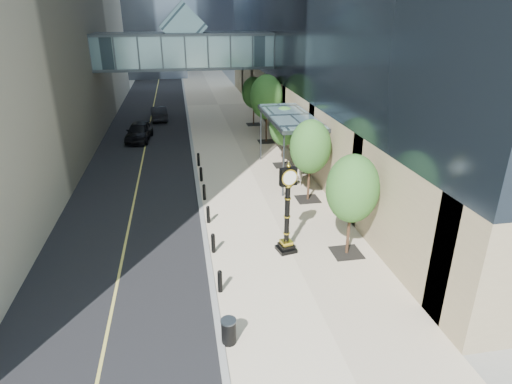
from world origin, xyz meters
TOP-DOWN VIEW (x-y plane):
  - ground at (0.00, 0.00)m, footprint 320.00×320.00m
  - road at (-7.00, 40.00)m, footprint 8.00×180.00m
  - sidewalk at (1.00, 40.00)m, footprint 8.00×180.00m
  - curb at (-3.00, 40.00)m, footprint 0.25×180.00m
  - skywalk at (-3.00, 28.00)m, footprint 17.00×4.20m
  - entrance_canopy at (3.48, 14.00)m, footprint 3.00×8.00m
  - bollard_row at (-2.70, 9.00)m, footprint 0.20×16.20m
  - street_trees at (3.60, 16.58)m, footprint 2.86×28.38m
  - street_clock at (0.78, 3.71)m, footprint 0.99×0.99m
  - trash_bin at (-2.70, -2.01)m, footprint 0.56×0.56m
  - pedestrian at (3.61, 11.86)m, footprint 0.73×0.54m
  - car_near at (-7.58, 25.17)m, footprint 2.51×5.07m
  - car_far at (-6.06, 33.05)m, footprint 2.01×4.60m

SIDE VIEW (x-z plane):
  - ground at x=0.00m, z-range 0.00..0.00m
  - road at x=-7.00m, z-range 0.00..0.02m
  - sidewalk at x=1.00m, z-range 0.00..0.06m
  - curb at x=-3.00m, z-range 0.00..0.07m
  - bollard_row at x=-2.70m, z-range 0.06..0.96m
  - trash_bin at x=-2.70m, z-range 0.06..0.96m
  - car_far at x=-6.06m, z-range 0.02..1.49m
  - car_near at x=-7.58m, z-range 0.02..1.68m
  - pedestrian at x=3.61m, z-range 0.06..1.92m
  - street_clock at x=0.78m, z-range -0.24..4.22m
  - street_trees at x=3.60m, z-range 0.60..6.48m
  - entrance_canopy at x=3.48m, z-range 2.00..6.38m
  - skywalk at x=-3.00m, z-range 4.81..10.61m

